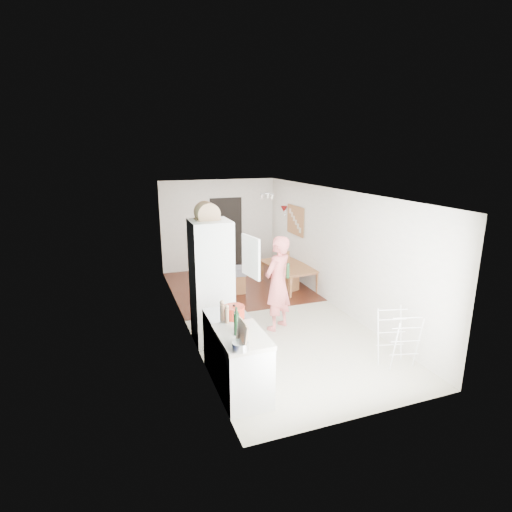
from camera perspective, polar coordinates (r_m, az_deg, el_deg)
room_shell at (r=7.91m, az=1.20°, el=0.12°), size 3.20×7.00×2.50m
floor at (r=8.31m, az=1.16°, el=-8.24°), size 3.20×7.00×0.01m
wood_floor_overlay at (r=9.94m, az=-2.69°, el=-4.27°), size 3.20×3.30×0.01m
sage_wall_panel at (r=5.45m, az=-6.81°, el=-0.27°), size 0.02×3.00×1.30m
tile_splashback at (r=5.18m, az=-5.10°, el=-9.28°), size 0.02×1.90×0.50m
doorway_recess at (r=11.24m, az=-4.25°, el=3.22°), size 0.90×0.04×2.00m
base_cabinet at (r=5.58m, az=-1.98°, el=-15.65°), size 0.60×0.90×0.86m
worktop at (r=5.36m, az=-2.03°, el=-11.42°), size 0.62×0.92×0.06m
range_cooker at (r=6.21m, az=-4.18°, el=-12.23°), size 0.60×0.60×0.88m
cooker_top at (r=6.01m, az=-4.26°, el=-8.33°), size 0.60×0.60×0.04m
fridge_housing at (r=6.88m, az=-6.37°, el=-3.77°), size 0.66×0.66×2.15m
fridge_door at (r=6.63m, az=-0.74°, el=-0.11°), size 0.14×0.56×0.70m
fridge_interior at (r=6.82m, az=-3.95°, el=0.28°), size 0.02×0.52×0.66m
pinboard at (r=10.16m, az=5.69°, el=5.10°), size 0.03×0.90×0.70m
pinboard_frame at (r=10.16m, az=5.61°, el=5.09°), size 0.00×0.94×0.74m
wall_sconce at (r=10.70m, az=4.01°, el=6.71°), size 0.18×0.18×0.16m
person at (r=7.33m, az=3.14°, el=-2.73°), size 0.92×0.83×2.10m
dining_table at (r=9.86m, az=4.82°, el=-3.06°), size 0.88×1.42×0.47m
dining_chair at (r=9.54m, az=4.62°, el=-2.30°), size 0.48×0.48×0.91m
stool at (r=9.42m, az=-2.63°, el=-3.95°), size 0.41×0.41×0.45m
grey_drape at (r=9.30m, az=-2.78°, el=-2.15°), size 0.46×0.46×0.18m
drying_rack at (r=6.65m, az=19.61°, el=-11.14°), size 0.54×0.51×0.89m
bread_bin at (r=6.69m, az=-7.03°, el=6.08°), size 0.40×0.38×0.21m
red_casserole at (r=5.80m, az=-3.13°, el=-8.00°), size 0.37×0.37×0.18m
steel_pan at (r=4.95m, az=-2.24°, el=-12.74°), size 0.25×0.25×0.10m
held_bottle at (r=7.21m, az=4.57°, el=-2.10°), size 0.06×0.06×0.27m
bottle_a at (r=5.27m, az=-2.80°, el=-9.70°), size 0.07×0.07×0.30m
bottle_b at (r=5.43m, az=-2.85°, el=-9.20°), size 0.07×0.07×0.26m
bottle_c at (r=5.30m, az=-2.36°, el=-10.21°), size 0.10×0.10×0.20m
pepper_mill_front at (r=5.64m, az=-4.18°, el=-8.52°), size 0.06×0.06×0.21m
pepper_mill_back at (r=5.73m, az=-4.85°, el=-8.03°), size 0.07×0.07×0.24m
chopping_boards at (r=4.97m, az=-2.00°, el=-11.09°), size 0.12×0.24×0.34m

